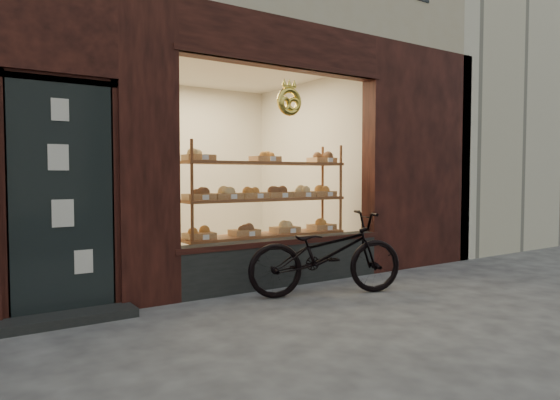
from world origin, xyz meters
TOP-DOWN VIEW (x-y plane):
  - ground at (0.00, 0.00)m, footprint 90.00×90.00m
  - neighbor_right at (9.60, 5.50)m, footprint 12.00×7.00m
  - display_shelf at (0.45, 2.55)m, footprint 2.20×0.45m
  - bicycle at (0.54, 1.45)m, footprint 1.83×1.13m

SIDE VIEW (x-z plane):
  - ground at x=0.00m, z-range 0.00..0.00m
  - bicycle at x=0.54m, z-range 0.00..0.91m
  - display_shelf at x=0.45m, z-range 0.00..1.70m
  - neighbor_right at x=9.60m, z-range 0.00..9.00m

